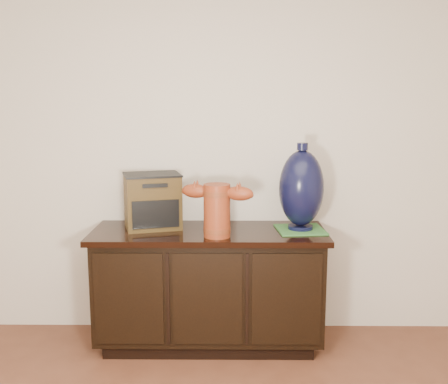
{
  "coord_description": "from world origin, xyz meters",
  "views": [
    {
      "loc": [
        0.12,
        -0.95,
        1.56
      ],
      "look_at": [
        0.1,
        2.18,
        1.01
      ],
      "focal_mm": 42.0,
      "sensor_mm": 36.0,
      "label": 1
    }
  ],
  "objects_px": {
    "sideboard": "(209,287)",
    "terracotta_vessel": "(217,207)",
    "tv_radio": "(153,201)",
    "lamp_base": "(301,189)",
    "spray_can": "(216,210)"
  },
  "relations": [
    {
      "from": "sideboard",
      "to": "tv_radio",
      "type": "xyz_separation_m",
      "value": [
        -0.36,
        0.07,
        0.54
      ]
    },
    {
      "from": "terracotta_vessel",
      "to": "tv_radio",
      "type": "height_order",
      "value": "tv_radio"
    },
    {
      "from": "tv_radio",
      "to": "sideboard",
      "type": "bearing_deg",
      "value": -27.71
    },
    {
      "from": "tv_radio",
      "to": "lamp_base",
      "type": "bearing_deg",
      "value": -19.81
    },
    {
      "from": "terracotta_vessel",
      "to": "spray_can",
      "type": "bearing_deg",
      "value": 109.63
    },
    {
      "from": "terracotta_vessel",
      "to": "tv_radio",
      "type": "bearing_deg",
      "value": 169.3
    },
    {
      "from": "sideboard",
      "to": "tv_radio",
      "type": "height_order",
      "value": "tv_radio"
    },
    {
      "from": "sideboard",
      "to": "spray_can",
      "type": "bearing_deg",
      "value": 78.38
    },
    {
      "from": "tv_radio",
      "to": "lamp_base",
      "type": "distance_m",
      "value": 0.94
    },
    {
      "from": "terracotta_vessel",
      "to": "sideboard",
      "type": "bearing_deg",
      "value": 127.85
    },
    {
      "from": "terracotta_vessel",
      "to": "lamp_base",
      "type": "bearing_deg",
      "value": 34.89
    },
    {
      "from": "sideboard",
      "to": "terracotta_vessel",
      "type": "xyz_separation_m",
      "value": [
        0.05,
        -0.15,
        0.55
      ]
    },
    {
      "from": "sideboard",
      "to": "tv_radio",
      "type": "relative_size",
      "value": 3.57
    },
    {
      "from": "terracotta_vessel",
      "to": "lamp_base",
      "type": "xyz_separation_m",
      "value": [
        0.52,
        0.16,
        0.09
      ]
    },
    {
      "from": "terracotta_vessel",
      "to": "spray_can",
      "type": "height_order",
      "value": "terracotta_vessel"
    }
  ]
}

